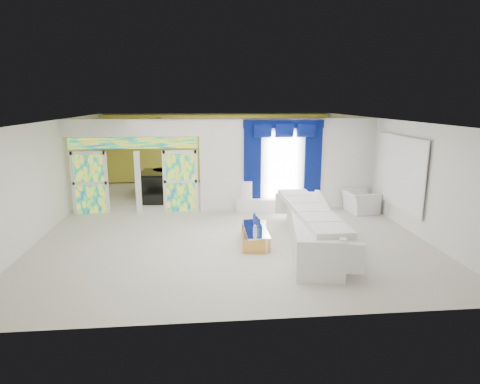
{
  "coord_description": "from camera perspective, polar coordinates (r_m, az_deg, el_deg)",
  "views": [
    {
      "loc": [
        -0.75,
        -12.12,
        3.57
      ],
      "look_at": [
        0.3,
        -1.2,
        1.1
      ],
      "focal_mm": 30.65,
      "sensor_mm": 36.0,
      "label": 1
    }
  ],
  "objects": [
    {
      "name": "floor",
      "position": [
        12.66,
        -1.88,
        -3.7
      ],
      "size": [
        12.0,
        12.0,
        0.0
      ],
      "primitive_type": "plane",
      "color": "#B7AF9E",
      "rests_on": "ground"
    },
    {
      "name": "blue_drape_left",
      "position": [
        13.27,
        1.73,
        3.28
      ],
      "size": [
        0.55,
        0.1,
        2.8
      ],
      "primitive_type": "cube",
      "color": "#031241",
      "rests_on": "ground"
    },
    {
      "name": "blue_drape_right",
      "position": [
        13.67,
        10.09,
        3.36
      ],
      "size": [
        0.55,
        0.1,
        2.8
      ],
      "primitive_type": "cube",
      "color": "#031241",
      "rests_on": "ground"
    },
    {
      "name": "grand_piano",
      "position": [
        16.17,
        -11.3,
        1.27
      ],
      "size": [
        1.39,
        1.78,
        0.87
      ],
      "primitive_type": "cube",
      "rotation": [
        0.0,
        0.0,
        -0.04
      ],
      "color": "black",
      "rests_on": "ground"
    },
    {
      "name": "piano_bench",
      "position": [
        14.68,
        -11.86,
        -1.01
      ],
      "size": [
        0.98,
        0.42,
        0.32
      ],
      "primitive_type": "cube",
      "rotation": [
        0.0,
        0.0,
        -0.04
      ],
      "color": "black",
      "rests_on": "ground"
    },
    {
      "name": "blue_pelmet",
      "position": [
        13.28,
        6.11,
        9.38
      ],
      "size": [
        2.6,
        0.12,
        0.25
      ],
      "primitive_type": "cube",
      "color": "#031241",
      "rests_on": "dividing_wall"
    },
    {
      "name": "console_table",
      "position": [
        13.44,
        2.18,
        -1.81
      ],
      "size": [
        1.28,
        0.54,
        0.41
      ],
      "primitive_type": "cube",
      "rotation": [
        0.0,
        0.0,
        -0.12
      ],
      "color": "white",
      "rests_on": "ground"
    },
    {
      "name": "stained_transom",
      "position": [
        13.35,
        -14.61,
        6.61
      ],
      "size": [
        4.0,
        0.05,
        0.35
      ],
      "primitive_type": "cube",
      "color": "#994C3F",
      "rests_on": "dividing_header"
    },
    {
      "name": "chandelier",
      "position": [
        15.63,
        -11.32,
        9.07
      ],
      "size": [
        0.6,
        0.6,
        0.6
      ],
      "primitive_type": "sphere",
      "color": "gold",
      "rests_on": "ceiling"
    },
    {
      "name": "coffee_table",
      "position": [
        10.53,
        2.13,
        -6.1
      ],
      "size": [
        0.81,
        1.7,
        0.36
      ],
      "primitive_type": "cube",
      "rotation": [
        0.0,
        0.0,
        -0.17
      ],
      "color": "gold",
      "rests_on": "ground"
    },
    {
      "name": "dividing_header",
      "position": [
        13.31,
        -14.73,
        8.64
      ],
      "size": [
        4.3,
        0.18,
        0.55
      ],
      "primitive_type": "cube",
      "color": "white",
      "rests_on": "dividing_wall"
    },
    {
      "name": "dividing_wall",
      "position": [
        13.6,
        6.91,
        3.84
      ],
      "size": [
        5.7,
        0.18,
        3.0
      ],
      "primitive_type": "cube",
      "color": "white",
      "rests_on": "ground"
    },
    {
      "name": "tv_console",
      "position": [
        15.76,
        -19.2,
        0.28
      ],
      "size": [
        0.57,
        0.53,
        0.75
      ],
      "primitive_type": "cube",
      "rotation": [
        0.0,
        0.0,
        -0.14
      ],
      "color": "tan",
      "rests_on": "ground"
    },
    {
      "name": "gold_curtains",
      "position": [
        18.15,
        -3.11,
        6.13
      ],
      "size": [
        9.7,
        0.12,
        2.9
      ],
      "primitive_type": "cube",
      "color": "gold",
      "rests_on": "ground"
    },
    {
      "name": "armchair",
      "position": [
        13.85,
        16.34,
        -1.28
      ],
      "size": [
        1.05,
        1.17,
        0.7
      ],
      "primitive_type": "imported",
      "rotation": [
        0.0,
        0.0,
        1.69
      ],
      "color": "silver",
      "rests_on": "ground"
    },
    {
      "name": "white_sofa",
      "position": [
        10.43,
        9.76,
        -5.0
      ],
      "size": [
        1.71,
        4.65,
        0.87
      ],
      "primitive_type": "cube",
      "rotation": [
        0.0,
        0.0,
        -0.17
      ],
      "color": "silver",
      "rests_on": "ground"
    },
    {
      "name": "stained_panel_left",
      "position": [
        13.83,
        -20.16,
        1.19
      ],
      "size": [
        0.95,
        0.04,
        2.0
      ],
      "primitive_type": "cube",
      "color": "#994C3F",
      "rests_on": "ground"
    },
    {
      "name": "wall_mirror",
      "position": [
        12.65,
        21.34,
        2.63
      ],
      "size": [
        0.04,
        2.7,
        1.9
      ],
      "primitive_type": "cube",
      "color": "white",
      "rests_on": "ground"
    },
    {
      "name": "decanters",
      "position": [
        10.34,
        2.38,
        -4.76
      ],
      "size": [
        0.19,
        1.21,
        0.27
      ],
      "color": "#152A96",
      "rests_on": "coffee_table"
    },
    {
      "name": "table_lamp",
      "position": [
        13.29,
        0.92,
        0.23
      ],
      "size": [
        0.36,
        0.36,
        0.58
      ],
      "primitive_type": "cylinder",
      "color": "white",
      "rests_on": "console_table"
    },
    {
      "name": "window_pane",
      "position": [
        13.46,
        5.95,
        3.56
      ],
      "size": [
        1.0,
        0.02,
        2.3
      ],
      "primitive_type": "cube",
      "color": "white",
      "rests_on": "dividing_wall"
    },
    {
      "name": "stained_panel_right",
      "position": [
        13.39,
        -8.28,
        1.49
      ],
      "size": [
        0.95,
        0.04,
        2.0
      ],
      "primitive_type": "cube",
      "color": "#994C3F",
      "rests_on": "ground"
    }
  ]
}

